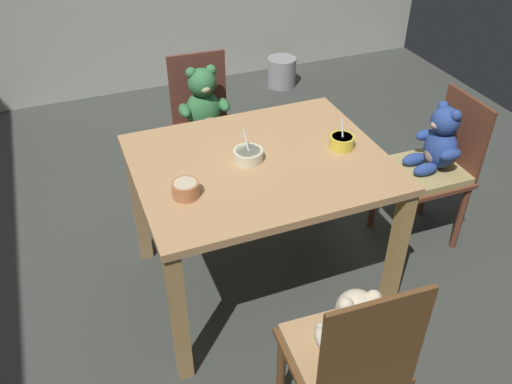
# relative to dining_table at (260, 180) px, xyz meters

# --- Properties ---
(ground_plane) EXTENTS (5.20, 5.20, 0.04)m
(ground_plane) POSITION_rel_dining_table_xyz_m (0.00, 0.00, -0.67)
(ground_plane) COLOR #3D413B
(dining_table) EXTENTS (1.11, 0.90, 0.75)m
(dining_table) POSITION_rel_dining_table_xyz_m (0.00, 0.00, 0.00)
(dining_table) COLOR tan
(dining_table) RESTS_ON ground_plane
(teddy_chair_far_center) EXTENTS (0.39, 0.39, 0.87)m
(teddy_chair_far_center) POSITION_rel_dining_table_xyz_m (0.00, 0.89, -0.09)
(teddy_chair_far_center) COLOR brown
(teddy_chair_far_center) RESTS_ON ground_plane
(teddy_chair_near_front) EXTENTS (0.41, 0.39, 0.90)m
(teddy_chair_near_front) POSITION_rel_dining_table_xyz_m (-0.02, -0.89, -0.12)
(teddy_chair_near_front) COLOR brown
(teddy_chair_near_front) RESTS_ON ground_plane
(teddy_chair_near_right) EXTENTS (0.41, 0.39, 0.85)m
(teddy_chair_near_right) POSITION_rel_dining_table_xyz_m (1.00, 0.01, -0.11)
(teddy_chair_near_right) COLOR brown
(teddy_chair_near_right) RESTS_ON ground_plane
(porridge_bowl_terracotta_near_left) EXTENTS (0.11, 0.11, 0.06)m
(porridge_bowl_terracotta_near_left) POSITION_rel_dining_table_xyz_m (-0.38, -0.14, 0.14)
(porridge_bowl_terracotta_near_left) COLOR #BD734A
(porridge_bowl_terracotta_near_left) RESTS_ON dining_table
(porridge_bowl_cream_center) EXTENTS (0.13, 0.14, 0.12)m
(porridge_bowl_cream_center) POSITION_rel_dining_table_xyz_m (-0.05, 0.02, 0.13)
(porridge_bowl_cream_center) COLOR beige
(porridge_bowl_cream_center) RESTS_ON dining_table
(porridge_bowl_yellow_near_right) EXTENTS (0.12, 0.12, 0.12)m
(porridge_bowl_yellow_near_right) POSITION_rel_dining_table_xyz_m (0.39, -0.04, 0.14)
(porridge_bowl_yellow_near_right) COLOR yellow
(porridge_bowl_yellow_near_right) RESTS_ON dining_table
(metal_pail) EXTENTS (0.25, 0.25, 0.25)m
(metal_pail) POSITION_rel_dining_table_xyz_m (1.06, 2.15, -0.52)
(metal_pail) COLOR #93969B
(metal_pail) RESTS_ON ground_plane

